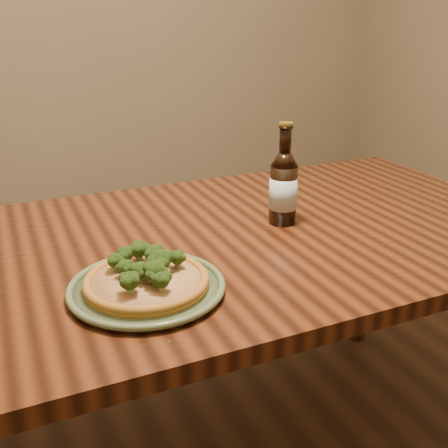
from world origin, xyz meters
name	(u,v)px	position (x,y,z in m)	size (l,w,h in m)	color
table	(241,264)	(0.00, 0.10, 0.66)	(1.60, 0.90, 0.75)	#49210F
plate	(147,287)	(-0.30, -0.10, 0.76)	(0.31, 0.31, 0.02)	#556546
pizza	(146,278)	(-0.30, -0.10, 0.78)	(0.25, 0.25, 0.07)	#A36A24
beer_bottle	(283,187)	(0.12, 0.11, 0.85)	(0.07, 0.07, 0.26)	black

